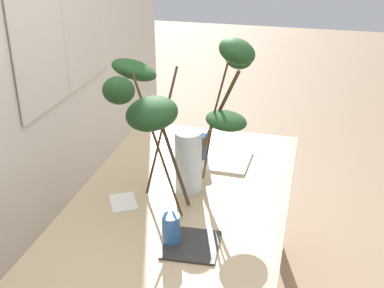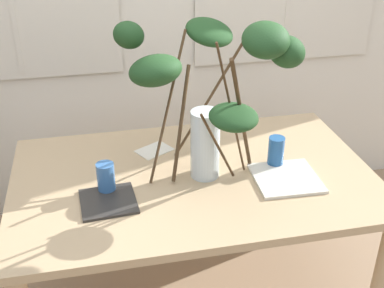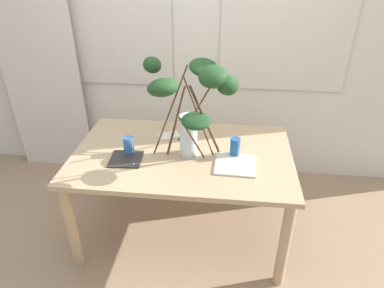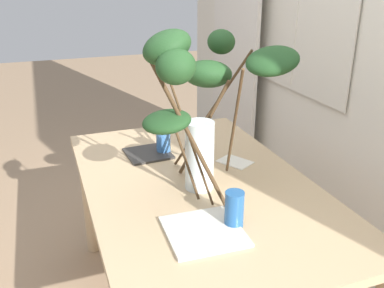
{
  "view_description": "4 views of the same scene",
  "coord_description": "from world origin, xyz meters",
  "px_view_note": "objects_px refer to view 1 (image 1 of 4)",
  "views": [
    {
      "loc": [
        -1.91,
        -0.52,
        1.92
      ],
      "look_at": [
        0.1,
        -0.02,
        0.93
      ],
      "focal_mm": 47.08,
      "sensor_mm": 36.0,
      "label": 1
    },
    {
      "loc": [
        -0.38,
        -1.73,
        1.84
      ],
      "look_at": [
        0.0,
        0.04,
        0.85
      ],
      "focal_mm": 46.3,
      "sensor_mm": 36.0,
      "label": 2
    },
    {
      "loc": [
        0.29,
        -2.01,
        1.97
      ],
      "look_at": [
        0.07,
        -0.03,
        0.82
      ],
      "focal_mm": 31.99,
      "sensor_mm": 36.0,
      "label": 3
    },
    {
      "loc": [
        1.53,
        -0.59,
        1.58
      ],
      "look_at": [
        -0.0,
        -0.03,
        0.91
      ],
      "focal_mm": 39.62,
      "sensor_mm": 36.0,
      "label": 4
    }
  ],
  "objects_px": {
    "drinking_glass_blue_left": "(171,229)",
    "plate_square_left": "(191,245)",
    "dining_table": "(184,212)",
    "drinking_glass_blue_right": "(201,147)",
    "plate_square_right": "(224,160)",
    "vase_with_branches": "(182,107)"
  },
  "relations": [
    {
      "from": "vase_with_branches",
      "to": "plate_square_right",
      "type": "relative_size",
      "value": 2.71
    },
    {
      "from": "drinking_glass_blue_left",
      "to": "drinking_glass_blue_right",
      "type": "bearing_deg",
      "value": 3.73
    },
    {
      "from": "plate_square_left",
      "to": "plate_square_right",
      "type": "height_order",
      "value": "plate_square_right"
    },
    {
      "from": "drinking_glass_blue_right",
      "to": "dining_table",
      "type": "bearing_deg",
      "value": 179.91
    },
    {
      "from": "drinking_glass_blue_left",
      "to": "plate_square_left",
      "type": "bearing_deg",
      "value": -90.43
    },
    {
      "from": "drinking_glass_blue_left",
      "to": "dining_table",
      "type": "bearing_deg",
      "value": 7.48
    },
    {
      "from": "dining_table",
      "to": "plate_square_left",
      "type": "distance_m",
      "value": 0.4
    },
    {
      "from": "plate_square_right",
      "to": "drinking_glass_blue_left",
      "type": "bearing_deg",
      "value": 174.59
    },
    {
      "from": "drinking_glass_blue_left",
      "to": "plate_square_right",
      "type": "distance_m",
      "value": 0.74
    },
    {
      "from": "drinking_glass_blue_right",
      "to": "plate_square_right",
      "type": "height_order",
      "value": "drinking_glass_blue_right"
    },
    {
      "from": "dining_table",
      "to": "drinking_glass_blue_right",
      "type": "height_order",
      "value": "drinking_glass_blue_right"
    },
    {
      "from": "dining_table",
      "to": "drinking_glass_blue_right",
      "type": "distance_m",
      "value": 0.4
    },
    {
      "from": "drinking_glass_blue_left",
      "to": "plate_square_left",
      "type": "relative_size",
      "value": 0.59
    },
    {
      "from": "drinking_glass_blue_left",
      "to": "plate_square_left",
      "type": "xyz_separation_m",
      "value": [
        -0.0,
        -0.08,
        -0.06
      ]
    },
    {
      "from": "vase_with_branches",
      "to": "dining_table",
      "type": "bearing_deg",
      "value": -161.12
    },
    {
      "from": "dining_table",
      "to": "drinking_glass_blue_left",
      "type": "distance_m",
      "value": 0.4
    },
    {
      "from": "dining_table",
      "to": "drinking_glass_blue_right",
      "type": "xyz_separation_m",
      "value": [
        0.36,
        -0.0,
        0.17
      ]
    },
    {
      "from": "drinking_glass_blue_left",
      "to": "vase_with_branches",
      "type": "bearing_deg",
      "value": 8.66
    },
    {
      "from": "plate_square_left",
      "to": "dining_table",
      "type": "bearing_deg",
      "value": 19.38
    },
    {
      "from": "plate_square_right",
      "to": "vase_with_branches",
      "type": "bearing_deg",
      "value": 158.07
    },
    {
      "from": "dining_table",
      "to": "plate_square_left",
      "type": "bearing_deg",
      "value": -160.62
    },
    {
      "from": "dining_table",
      "to": "plate_square_right",
      "type": "xyz_separation_m",
      "value": [
        0.37,
        -0.12,
        0.1
      ]
    }
  ]
}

